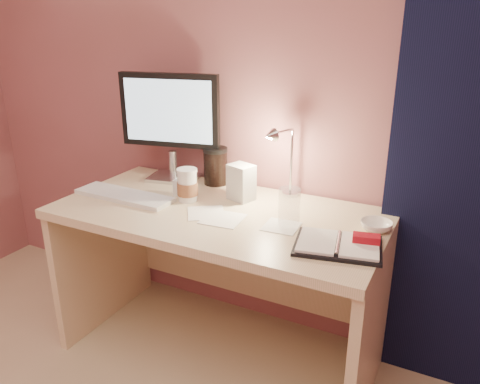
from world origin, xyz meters
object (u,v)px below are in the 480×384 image
at_px(monitor, 170,118).
at_px(keyboard, 124,196).
at_px(desk, 227,250).
at_px(lotion_bottle, 180,183).
at_px(bowl, 376,226).
at_px(dark_jar, 216,168).
at_px(coffee_cup, 187,186).
at_px(clear_cup, 289,207).
at_px(planner, 340,244).
at_px(desk_lamp, 293,157).
at_px(product_box, 241,182).

xyz_separation_m(monitor, keyboard, (-0.05, -0.32, -0.31)).
distance_m(desk, lotion_bottle, 0.37).
xyz_separation_m(keyboard, bowl, (1.09, 0.16, 0.01)).
bearing_deg(desk, dark_jar, 129.27).
height_order(coffee_cup, clear_cup, clear_cup).
bearing_deg(planner, desk_lamp, 121.41).
xyz_separation_m(keyboard, planner, (1.01, -0.04, 0.00)).
distance_m(monitor, dark_jar, 0.33).
xyz_separation_m(dark_jar, product_box, (0.21, -0.13, -0.00)).
bearing_deg(product_box, lotion_bottle, -144.78).
distance_m(bowl, dark_jar, 0.84).
distance_m(keyboard, dark_jar, 0.46).
relative_size(planner, coffee_cup, 2.31).
relative_size(clear_cup, lotion_bottle, 1.31).
bearing_deg(product_box, desk, -90.53).
distance_m(desk, desk_lamp, 0.52).
xyz_separation_m(keyboard, product_box, (0.48, 0.22, 0.07)).
relative_size(clear_cup, desk_lamp, 0.46).
distance_m(keyboard, lotion_bottle, 0.26).
relative_size(clear_cup, product_box, 0.93).
distance_m(keyboard, bowl, 1.11).
xyz_separation_m(keyboard, dark_jar, (0.28, 0.36, 0.07)).
bearing_deg(lotion_bottle, monitor, 132.14).
bearing_deg(clear_cup, product_box, 150.96).
xyz_separation_m(monitor, lotion_bottle, (0.16, -0.18, -0.26)).
distance_m(monitor, product_box, 0.50).
relative_size(keyboard, lotion_bottle, 4.17).
bearing_deg(monitor, planner, -31.95).
bearing_deg(clear_cup, desk_lamp, 108.86).
xyz_separation_m(dark_jar, desk_lamp, (0.42, -0.06, 0.12)).
xyz_separation_m(bowl, product_box, (-0.61, 0.06, 0.06)).
relative_size(desk, monitor, 2.66).
relative_size(keyboard, clear_cup, 3.19).
bearing_deg(monitor, clear_cup, -31.02).
relative_size(desk, dark_jar, 8.60).
bearing_deg(planner, coffee_cup, 157.60).
bearing_deg(clear_cup, bowl, 17.32).
bearing_deg(coffee_cup, desk_lamp, 25.79).
bearing_deg(desk, keyboard, -163.15).
height_order(planner, desk_lamp, desk_lamp).
relative_size(bowl, dark_jar, 0.74).
xyz_separation_m(coffee_cup, bowl, (0.82, 0.06, -0.05)).
bearing_deg(desk_lamp, desk, -121.64).
xyz_separation_m(desk, planner, (0.56, -0.18, 0.24)).
xyz_separation_m(planner, lotion_bottle, (-0.80, 0.18, 0.05)).
relative_size(monitor, lotion_bottle, 4.60).
xyz_separation_m(coffee_cup, lotion_bottle, (-0.07, 0.04, -0.01)).
xyz_separation_m(lotion_bottle, desk_lamp, (0.48, 0.16, 0.15)).
xyz_separation_m(coffee_cup, clear_cup, (0.50, -0.04, 0.01)).
bearing_deg(monitor, lotion_bottle, -59.36).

